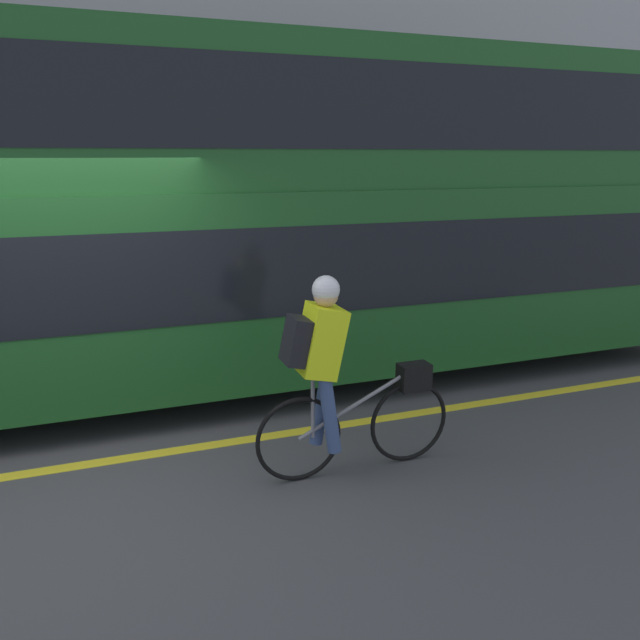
% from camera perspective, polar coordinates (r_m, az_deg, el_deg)
% --- Properties ---
extents(ground_plane, '(80.00, 80.00, 0.00)m').
position_cam_1_polar(ground_plane, '(5.75, -21.71, -12.25)').
color(ground_plane, '#424244').
extents(road_center_line, '(50.00, 0.14, 0.01)m').
position_cam_1_polar(road_center_line, '(5.73, -21.72, -12.34)').
color(road_center_line, yellow).
rests_on(road_center_line, ground_plane).
extents(sidewalk_curb, '(60.00, 2.08, 0.16)m').
position_cam_1_polar(sidewalk_curb, '(10.01, -21.35, -0.35)').
color(sidewalk_curb, gray).
rests_on(sidewalk_curb, ground_plane).
extents(building_facade, '(60.00, 0.30, 6.75)m').
position_cam_1_polar(building_facade, '(10.93, -22.97, 18.18)').
color(building_facade, '#9E9EA3').
rests_on(building_facade, ground_plane).
extents(bus, '(9.88, 2.58, 3.60)m').
position_cam_1_polar(bus, '(7.09, -2.45, 10.60)').
color(bus, black).
rests_on(bus, ground_plane).
extents(cyclist_on_bike, '(1.68, 0.32, 1.65)m').
position_cam_1_polar(cyclist_on_bike, '(4.89, 1.48, -4.66)').
color(cyclist_on_bike, black).
rests_on(cyclist_on_bike, ground_plane).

